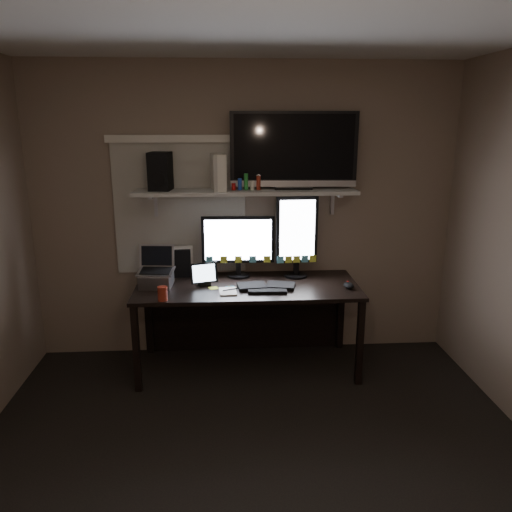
{
  "coord_description": "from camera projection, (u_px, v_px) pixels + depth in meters",
  "views": [
    {
      "loc": [
        -0.17,
        -2.42,
        2.02
      ],
      "look_at": [
        0.06,
        1.25,
        1.02
      ],
      "focal_mm": 35.0,
      "sensor_mm": 36.0,
      "label": 1
    }
  ],
  "objects": [
    {
      "name": "ceiling",
      "position": [
        260.0,
        9.0,
        2.21
      ],
      "size": [
        3.6,
        3.6,
        0.0
      ],
      "primitive_type": "plane",
      "rotation": [
        3.14,
        0.0,
        0.0
      ],
      "color": "silver",
      "rests_on": "back_wall"
    },
    {
      "name": "sticky_notes",
      "position": [
        228.0,
        290.0,
        3.93
      ],
      "size": [
        0.36,
        0.3,
        0.0
      ],
      "primitive_type": null,
      "rotation": [
        0.0,
        0.0,
        -0.31
      ],
      "color": "#DDE73E",
      "rests_on": "desk"
    },
    {
      "name": "monitor_landscape",
      "position": [
        238.0,
        246.0,
        4.21
      ],
      "size": [
        0.61,
        0.08,
        0.54
      ],
      "primitive_type": "cube",
      "rotation": [
        0.0,
        0.0,
        -0.02
      ],
      "color": "black",
      "rests_on": "desk"
    },
    {
      "name": "tv",
      "position": [
        294.0,
        151.0,
        4.02
      ],
      "size": [
        1.03,
        0.24,
        0.62
      ],
      "primitive_type": "cube",
      "rotation": [
        0.0,
        0.0,
        -0.06
      ],
      "color": "black",
      "rests_on": "wall_shelf"
    },
    {
      "name": "laptop",
      "position": [
        156.0,
        268.0,
        3.96
      ],
      "size": [
        0.3,
        0.26,
        0.32
      ],
      "primitive_type": "cube",
      "rotation": [
        0.0,
        0.0,
        -0.1
      ],
      "color": "#ACACB1",
      "rests_on": "desk"
    },
    {
      "name": "desk",
      "position": [
        247.0,
        300.0,
        4.22
      ],
      "size": [
        1.8,
        0.75,
        0.73
      ],
      "color": "black",
      "rests_on": "floor"
    },
    {
      "name": "speaker",
      "position": [
        160.0,
        171.0,
        3.98
      ],
      "size": [
        0.19,
        0.22,
        0.3
      ],
      "primitive_type": "cube",
      "rotation": [
        0.0,
        0.0,
        -0.13
      ],
      "color": "black",
      "rests_on": "wall_shelf"
    },
    {
      "name": "notepad",
      "position": [
        228.0,
        291.0,
        3.88
      ],
      "size": [
        0.14,
        0.19,
        0.01
      ],
      "primitive_type": "cube",
      "rotation": [
        0.0,
        0.0,
        0.05
      ],
      "color": "white",
      "rests_on": "desk"
    },
    {
      "name": "file_sorter",
      "position": [
        179.0,
        262.0,
        4.25
      ],
      "size": [
        0.21,
        0.11,
        0.26
      ],
      "primitive_type": "cube",
      "rotation": [
        0.0,
        0.0,
        0.09
      ],
      "color": "black",
      "rests_on": "desk"
    },
    {
      "name": "tablet",
      "position": [
        204.0,
        274.0,
        4.02
      ],
      "size": [
        0.24,
        0.15,
        0.19
      ],
      "primitive_type": "cube",
      "rotation": [
        0.0,
        0.0,
        0.29
      ],
      "color": "black",
      "rests_on": "desk"
    },
    {
      "name": "floor",
      "position": [
        259.0,
        484.0,
        2.87
      ],
      "size": [
        3.6,
        3.6,
        0.0
      ],
      "primitive_type": "plane",
      "color": "black",
      "rests_on": "ground"
    },
    {
      "name": "window_blinds",
      "position": [
        180.0,
        209.0,
        4.21
      ],
      "size": [
        1.1,
        0.02,
        1.1
      ],
      "primitive_type": "cube",
      "color": "beige",
      "rests_on": "back_wall"
    },
    {
      "name": "mouse",
      "position": [
        349.0,
        285.0,
        3.98
      ],
      "size": [
        0.09,
        0.13,
        0.04
      ],
      "primitive_type": "ellipsoid",
      "rotation": [
        0.0,
        0.0,
        0.13
      ],
      "color": "black",
      "rests_on": "desk"
    },
    {
      "name": "keyboard",
      "position": [
        266.0,
        286.0,
        3.98
      ],
      "size": [
        0.47,
        0.21,
        0.03
      ],
      "primitive_type": "cube",
      "rotation": [
        0.0,
        0.0,
        -0.05
      ],
      "color": "black",
      "rests_on": "desk"
    },
    {
      "name": "game_console",
      "position": [
        218.0,
        172.0,
        3.98
      ],
      "size": [
        0.13,
        0.25,
        0.29
      ],
      "primitive_type": "cube",
      "rotation": [
        0.0,
        0.0,
        0.24
      ],
      "color": "beige",
      "rests_on": "wall_shelf"
    },
    {
      "name": "back_wall",
      "position": [
        245.0,
        214.0,
        4.28
      ],
      "size": [
        3.6,
        0.0,
        3.6
      ],
      "primitive_type": "plane",
      "rotation": [
        1.57,
        0.0,
        0.0
      ],
      "color": "#7E6B5A",
      "rests_on": "floor"
    },
    {
      "name": "wall_shelf",
      "position": [
        246.0,
        191.0,
        4.05
      ],
      "size": [
        1.8,
        0.35,
        0.03
      ],
      "primitive_type": "cube",
      "color": "#BABAB4",
      "rests_on": "back_wall"
    },
    {
      "name": "bottles",
      "position": [
        246.0,
        182.0,
        3.99
      ],
      "size": [
        0.2,
        0.05,
        0.13
      ],
      "primitive_type": null,
      "rotation": [
        0.0,
        0.0,
        0.04
      ],
      "color": "#A50F0C",
      "rests_on": "wall_shelf"
    },
    {
      "name": "cup",
      "position": [
        163.0,
        294.0,
        3.69
      ],
      "size": [
        0.08,
        0.08,
        0.11
      ],
      "primitive_type": "cylinder",
      "rotation": [
        0.0,
        0.0,
        -0.08
      ],
      "color": "maroon",
      "rests_on": "desk"
    },
    {
      "name": "monitor_portrait",
      "position": [
        297.0,
        236.0,
        4.19
      ],
      "size": [
        0.36,
        0.09,
        0.7
      ],
      "primitive_type": "cube",
      "rotation": [
        0.0,
        0.0,
        0.07
      ],
      "color": "black",
      "rests_on": "desk"
    }
  ]
}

